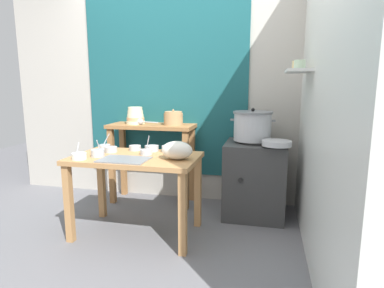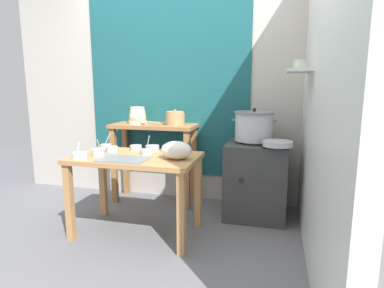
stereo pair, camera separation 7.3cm
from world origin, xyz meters
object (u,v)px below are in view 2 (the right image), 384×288
(bowl_stack_enamel, at_px, (138,116))
(prep_bowl_7, at_px, (106,147))
(ladle, at_px, (143,121))
(serving_tray, at_px, (124,159))
(prep_table, at_px, (136,168))
(prep_bowl_0, at_px, (98,152))
(plastic_bag, at_px, (176,150))
(back_shelf_table, at_px, (154,144))
(prep_bowl_1, at_px, (146,151))
(prep_bowl_4, at_px, (136,147))
(prep_bowl_3, at_px, (80,155))
(clay_pot, at_px, (175,118))
(wide_pan, at_px, (278,144))
(prep_bowl_2, at_px, (112,149))
(prep_bowl_6, at_px, (152,148))
(stove_block, at_px, (256,179))
(steamer_pot, at_px, (254,126))
(prep_bowl_5, at_px, (168,148))

(bowl_stack_enamel, height_order, prep_bowl_7, bowl_stack_enamel)
(ladle, distance_m, serving_tray, 0.97)
(prep_table, bearing_deg, prep_bowl_0, -163.28)
(prep_table, height_order, plastic_bag, plastic_bag)
(prep_table, relative_size, back_shelf_table, 1.15)
(prep_bowl_1, relative_size, prep_bowl_4, 1.56)
(prep_bowl_3, distance_m, prep_bowl_7, 0.40)
(prep_table, xyz_separation_m, clay_pot, (0.11, 0.82, 0.36))
(plastic_bag, distance_m, prep_bowl_3, 0.82)
(back_shelf_table, relative_size, wide_pan, 3.55)
(prep_bowl_7, bearing_deg, prep_bowl_2, -35.36)
(prep_bowl_7, bearing_deg, prep_bowl_6, 8.29)
(prep_bowl_4, height_order, prep_bowl_6, prep_bowl_6)
(prep_bowl_7, bearing_deg, ladle, 76.64)
(back_shelf_table, bearing_deg, wide_pan, -15.07)
(ladle, bearing_deg, serving_tray, -76.70)
(stove_block, bearing_deg, plastic_bag, -130.60)
(steamer_pot, distance_m, prep_bowl_0, 1.52)
(wide_pan, relative_size, prep_bowl_4, 2.42)
(ladle, xyz_separation_m, prep_bowl_7, (-0.14, -0.58, -0.18))
(plastic_bag, bearing_deg, prep_bowl_0, -175.46)
(steamer_pot, bearing_deg, prep_bowl_4, -156.10)
(prep_bowl_1, bearing_deg, ladle, 115.26)
(steamer_pot, relative_size, prep_bowl_2, 3.93)
(steamer_pot, relative_size, plastic_bag, 1.70)
(prep_table, relative_size, prep_bowl_3, 7.81)
(prep_bowl_5, bearing_deg, prep_bowl_0, -148.64)
(prep_bowl_2, height_order, prep_bowl_6, same)
(prep_bowl_3, bearing_deg, prep_bowl_5, 36.25)
(back_shelf_table, bearing_deg, steamer_pot, -5.63)
(steamer_pot, bearing_deg, plastic_bag, -127.96)
(prep_table, distance_m, steamer_pot, 1.24)
(prep_bowl_3, bearing_deg, prep_bowl_1, 32.93)
(serving_tray, bearing_deg, prep_bowl_3, -171.03)
(wide_pan, xyz_separation_m, prep_bowl_2, (-1.49, -0.35, -0.06))
(ladle, relative_size, prep_bowl_3, 1.86)
(bowl_stack_enamel, xyz_separation_m, prep_bowl_3, (-0.07, -1.04, -0.24))
(prep_bowl_1, distance_m, prep_bowl_7, 0.46)
(prep_table, height_order, prep_bowl_5, prep_bowl_5)
(back_shelf_table, relative_size, prep_bowl_0, 6.35)
(prep_bowl_0, xyz_separation_m, prep_bowl_3, (-0.10, -0.14, -0.00))
(plastic_bag, height_order, prep_bowl_0, plastic_bag)
(prep_bowl_3, distance_m, prep_bowl_4, 0.55)
(prep_bowl_0, bearing_deg, prep_bowl_2, 82.13)
(steamer_pot, bearing_deg, prep_bowl_6, -152.63)
(prep_bowl_3, bearing_deg, wide_pan, 22.94)
(bowl_stack_enamel, xyz_separation_m, ladle, (0.09, -0.06, -0.05))
(clay_pot, relative_size, prep_bowl_2, 1.85)
(prep_bowl_1, xyz_separation_m, prep_bowl_4, (-0.17, 0.15, -0.00))
(wide_pan, relative_size, prep_bowl_6, 2.08)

